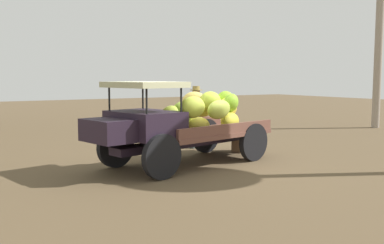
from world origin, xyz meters
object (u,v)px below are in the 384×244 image
at_px(wooden_crate, 241,143).
at_px(truck, 179,123).
at_px(farmer, 196,113).
at_px(loose_banana_bunch, 121,148).

bearing_deg(wooden_crate, truck, 18.37).
distance_m(farmer, wooden_crate, 1.53).
bearing_deg(truck, wooden_crate, -173.77).
bearing_deg(wooden_crate, loose_banana_bunch, -26.29).
xyz_separation_m(truck, wooden_crate, (-2.34, -0.78, -0.73)).
xyz_separation_m(farmer, wooden_crate, (-0.71, 1.13, -0.75)).
bearing_deg(truck, loose_banana_bunch, -89.07).
bearing_deg(farmer, wooden_crate, 30.92).
bearing_deg(farmer, loose_banana_bunch, -98.34).
bearing_deg(truck, farmer, -142.65).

